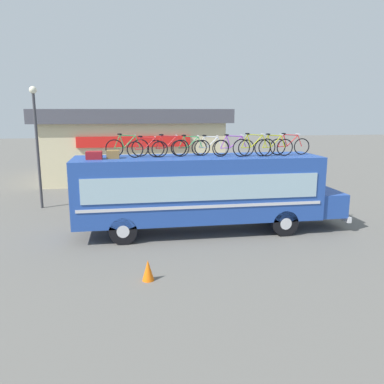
{
  "coord_description": "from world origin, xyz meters",
  "views": [
    {
      "loc": [
        -2.82,
        -15.72,
        5.07
      ],
      "look_at": [
        -0.26,
        0.0,
        1.73
      ],
      "focal_mm": 36.78,
      "sensor_mm": 36.0,
      "label": 1
    }
  ],
  "objects": [
    {
      "name": "luggage_bag_2",
      "position": [
        -3.41,
        -0.14,
        3.37
      ],
      "size": [
        0.49,
        0.35,
        0.32
      ],
      "primitive_type": "cube",
      "color": "olive",
      "rests_on": "bus"
    },
    {
      "name": "luggage_bag_1",
      "position": [
        -4.12,
        -0.21,
        3.36
      ],
      "size": [
        0.6,
        0.48,
        0.3
      ],
      "primitive_type": "cube",
      "color": "maroon",
      "rests_on": "bus"
    },
    {
      "name": "roadside_building",
      "position": [
        -2.4,
        14.96,
        2.62
      ],
      "size": [
        13.37,
        9.46,
        5.13
      ],
      "color": "beige",
      "rests_on": "ground"
    },
    {
      "name": "rooftop_bicycle_7",
      "position": [
        2.23,
        -0.38,
        3.6
      ],
      "size": [
        1.81,
        0.44,
        0.96
      ],
      "color": "black",
      "rests_on": "bus"
    },
    {
      "name": "rooftop_bicycle_2",
      "position": [
        -2.07,
        -0.03,
        3.57
      ],
      "size": [
        1.63,
        0.44,
        0.87
      ],
      "color": "black",
      "rests_on": "bus"
    },
    {
      "name": "rooftop_bicycle_5",
      "position": [
        0.57,
        0.32,
        3.57
      ],
      "size": [
        1.6,
        0.44,
        0.86
      ],
      "color": "black",
      "rests_on": "bus"
    },
    {
      "name": "rooftop_bicycle_8",
      "position": [
        3.07,
        -0.36,
        3.59
      ],
      "size": [
        1.66,
        0.44,
        0.93
      ],
      "color": "black",
      "rests_on": "bus"
    },
    {
      "name": "rooftop_bicycle_9",
      "position": [
        3.9,
        -0.04,
        3.59
      ],
      "size": [
        1.76,
        0.44,
        0.92
      ],
      "color": "black",
      "rests_on": "bus"
    },
    {
      "name": "bus",
      "position": [
        0.23,
        -0.0,
        1.85
      ],
      "size": [
        11.36,
        2.49,
        3.21
      ],
      "color": "#23479E",
      "rests_on": "ground"
    },
    {
      "name": "rooftop_bicycle_4",
      "position": [
        -0.29,
        0.24,
        3.57
      ],
      "size": [
        1.64,
        0.44,
        0.88
      ],
      "color": "black",
      "rests_on": "bus"
    },
    {
      "name": "rooftop_bicycle_3",
      "position": [
        -1.22,
        0.03,
        3.59
      ],
      "size": [
        1.71,
        0.44,
        0.92
      ],
      "color": "black",
      "rests_on": "bus"
    },
    {
      "name": "rooftop_bicycle_1",
      "position": [
        -2.85,
        0.33,
        3.6
      ],
      "size": [
        1.74,
        0.44,
        0.95
      ],
      "color": "black",
      "rests_on": "bus"
    },
    {
      "name": "street_lamp",
      "position": [
        -7.4,
        5.43,
        3.89
      ],
      "size": [
        0.37,
        0.37,
        6.23
      ],
      "color": "#38383D",
      "rests_on": "ground"
    },
    {
      "name": "traffic_cone",
      "position": [
        -2.34,
        -4.53,
        0.32
      ],
      "size": [
        0.36,
        0.36,
        0.65
      ],
      "primitive_type": "cone",
      "color": "orange",
      "rests_on": "ground"
    },
    {
      "name": "rooftop_bicycle_6",
      "position": [
        1.4,
        -0.23,
        3.59
      ],
      "size": [
        1.76,
        0.44,
        0.91
      ],
      "color": "black",
      "rests_on": "bus"
    },
    {
      "name": "ground_plane",
      "position": [
        0.0,
        0.0,
        0.0
      ],
      "size": [
        120.0,
        120.0,
        0.0
      ],
      "primitive_type": "plane",
      "color": "#605E59"
    }
  ]
}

